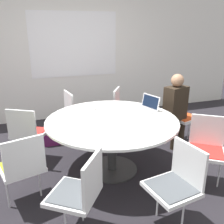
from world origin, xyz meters
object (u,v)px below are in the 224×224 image
(chair_1, at_px, (123,108))
(chair_6, at_px, (177,180))
(chair_5, at_px, (80,189))
(chair_0, at_px, (181,112))
(chair_2, at_px, (76,111))
(coffee_cup, at_px, (94,107))
(laptop, at_px, (147,107))
(chair_3, at_px, (27,131))
(chair_7, at_px, (207,145))
(chair_4, at_px, (23,164))
(person_0, at_px, (176,105))
(handbag, at_px, (54,136))

(chair_1, relative_size, chair_6, 1.00)
(chair_1, xyz_separation_m, chair_5, (-1.24, -2.07, 0.00))
(chair_0, relative_size, chair_1, 1.00)
(chair_2, xyz_separation_m, coffee_cup, (0.13, -0.73, 0.28))
(chair_1, height_order, chair_5, same)
(chair_2, bearing_deg, laptop, 32.14)
(chair_3, bearing_deg, coffee_cup, 24.53)
(chair_7, bearing_deg, chair_3, 6.06)
(chair_6, xyz_separation_m, coffee_cup, (-0.37, 1.63, 0.28))
(chair_3, height_order, chair_6, same)
(chair_6, height_order, coffee_cup, chair_6)
(chair_0, height_order, laptop, laptop)
(coffee_cup, bearing_deg, chair_4, -140.67)
(chair_2, distance_m, chair_6, 2.41)
(chair_4, xyz_separation_m, person_0, (2.35, 0.75, 0.19))
(chair_0, xyz_separation_m, chair_7, (-0.40, -1.17, 0.00))
(chair_0, xyz_separation_m, chair_1, (-0.83, 0.54, 0.00))
(laptop, bearing_deg, chair_2, -156.47)
(chair_2, distance_m, chair_3, 1.04)
(chair_2, distance_m, chair_4, 1.80)
(chair_6, bearing_deg, chair_3, 28.66)
(chair_5, xyz_separation_m, person_0, (1.87, 1.37, 0.19))
(chair_3, xyz_separation_m, coffee_cup, (0.95, -0.10, 0.28))
(chair_7, relative_size, person_0, 0.71)
(chair_1, relative_size, laptop, 2.22)
(chair_1, xyz_separation_m, laptop, (0.02, -0.87, 0.29))
(chair_3, distance_m, chair_4, 0.94)
(chair_3, bearing_deg, chair_2, 67.75)
(chair_1, bearing_deg, handbag, -59.05)
(chair_6, bearing_deg, chair_2, 3.20)
(chair_2, relative_size, chair_5, 1.00)
(chair_1, relative_size, person_0, 0.71)
(person_0, xyz_separation_m, coffee_cup, (-1.33, 0.09, 0.09))
(chair_2, bearing_deg, chair_4, -38.47)
(chair_0, xyz_separation_m, chair_4, (-2.56, -0.90, 0.00))
(chair_4, xyz_separation_m, chair_7, (2.16, -0.27, 0.00))
(chair_7, bearing_deg, chair_0, -72.99)
(chair_2, bearing_deg, chair_3, -61.32)
(chair_2, relative_size, chair_6, 1.00)
(chair_6, bearing_deg, laptop, -23.37)
(chair_4, xyz_separation_m, chair_6, (1.39, -0.80, 0.00))
(coffee_cup, bearing_deg, chair_2, 99.95)
(chair_7, relative_size, laptop, 2.22)
(chair_3, bearing_deg, person_0, 25.65)
(chair_3, xyz_separation_m, chair_6, (1.32, -1.73, 0.00))
(chair_6, bearing_deg, chair_0, -43.31)
(chair_0, xyz_separation_m, chair_6, (-1.17, -1.69, 0.00))
(laptop, distance_m, handbag, 1.69)
(chair_4, bearing_deg, chair_7, -22.48)
(person_0, xyz_separation_m, handbag, (-1.87, 0.72, -0.57))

